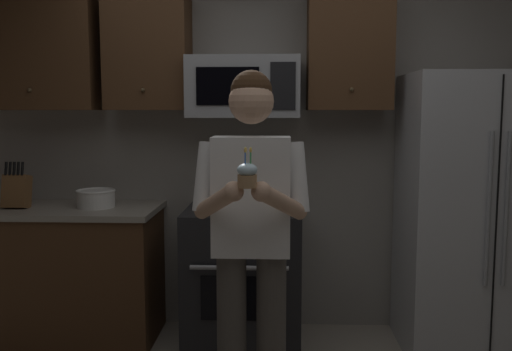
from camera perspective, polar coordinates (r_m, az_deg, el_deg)
The scene contains 10 objects.
wall_back at distance 4.06m, azimuth 1.13°, elevation 2.84°, with size 4.40×0.10×2.60m, color gray.
oven_range at distance 3.83m, azimuth -1.31°, elevation -10.15°, with size 0.76×0.70×0.93m.
microwave at distance 3.79m, azimuth -1.24°, elevation 8.92°, with size 0.74×0.41×0.40m.
refrigerator at distance 3.89m, azimuth 21.30°, elevation -3.71°, with size 0.90×0.75×1.80m.
cabinet_row_upper at distance 3.94m, azimuth -9.77°, elevation 12.10°, with size 2.78×0.36×0.76m.
counter_left at distance 4.14m, azimuth -19.78°, elevation -9.25°, with size 1.44×0.66×0.92m.
knife_block at distance 4.07m, azimuth -23.11°, elevation -1.42°, with size 0.16×0.15×0.32m.
bowl_large_white at distance 3.92m, azimuth -15.93°, elevation -2.20°, with size 0.26×0.26×0.12m.
person at distance 2.78m, azimuth -0.49°, elevation -5.25°, with size 0.60×0.48×1.76m.
cupcake at distance 2.41m, azimuth -0.90°, elevation 0.09°, with size 0.09×0.09×0.17m.
Camera 1 is at (0.09, -2.30, 1.57)m, focal length 39.44 mm.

